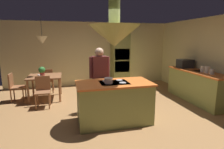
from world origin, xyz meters
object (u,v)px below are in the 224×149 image
Objects in this scene: oven_tower at (120,59)px; canister_tea at (203,69)px; kitchen_island at (114,102)px; microwave_on_counter at (185,64)px; potted_plant_on_table at (42,71)px; cup_on_table at (39,76)px; person_at_island at (100,75)px; canister_sugar at (207,70)px; canister_flour at (212,72)px; chair_facing_island at (43,89)px; chair_by_back_wall at (47,79)px; cooking_pot_on_cooktop at (108,81)px; chair_at_corner at (15,85)px; dining_table at (45,79)px.

oven_tower is 3.15m from canister_tea.
microwave_on_counter is at bearing 27.12° from kitchen_island.
cup_on_table is (-0.08, -0.16, -0.12)m from potted_plant_on_table.
cup_on_table is at bearing 145.15° from person_at_island.
canister_sugar is at bearing -5.45° from person_at_island.
canister_flour is (1.74, -2.99, -0.08)m from oven_tower.
microwave_on_counter is at bearing 13.50° from person_at_island.
chair_facing_island is 4.58m from microwave_on_counter.
canister_flour reaches higher than chair_by_back_wall.
cup_on_table is at bearing 134.60° from kitchen_island.
chair_by_back_wall is 5.14m from canister_sugar.
potted_plant_on_table is (-2.86, -1.22, -0.16)m from oven_tower.
microwave_on_counter is at bearing 90.00° from canister_flour.
canister_tea is 0.98× the size of cooking_pot_on_cooktop.
cup_on_table is at bearing 107.28° from chair_facing_island.
chair_facing_island is at bearing 134.94° from cooking_pot_on_cooktop.
canister_flour reaches higher than cup_on_table.
chair_at_corner is 5.64m from canister_tea.
cup_on_table is at bearing 165.02° from canister_tea.
dining_table is 0.31m from cup_on_table.
cooking_pot_on_cooktop is at bearing -166.06° from canister_tea.
cooking_pot_on_cooktop is (-3.00, -0.74, -0.01)m from canister_tea.
chair_facing_island and chair_at_corner have the same top height.
chair_by_back_wall is at bearing 90.00° from dining_table.
canister_tea is (5.42, -1.49, 0.52)m from chair_at_corner.
dining_table is at bearing -157.79° from oven_tower.
potted_plant_on_table is 2.69m from cooking_pot_on_cooktop.
canister_tea reaches higher than potted_plant_on_table.
cup_on_table is (-0.14, 0.45, 0.30)m from chair_facing_island.
kitchen_island reaches higher than chair_at_corner.
potted_plant_on_table is (-0.06, 0.61, 0.42)m from chair_facing_island.
kitchen_island is at bearing -45.40° from cup_on_table.
chair_at_corner is 0.83m from cup_on_table.
chair_facing_island is at bearing 170.02° from canister_tea.
potted_plant_on_table is 4.87m from canister_sugar.
canister_tea is at bearing -56.50° from oven_tower.
canister_sugar is (3.04, -0.29, 0.07)m from person_at_island.
oven_tower is at bearing 23.01° from potted_plant_on_table.
oven_tower is 3.06m from dining_table.
oven_tower is 7.27× the size of potted_plant_on_table.
chair_facing_island is 4.51× the size of canister_sugar.
kitchen_island is 1.94× the size of chair_facing_island.
cooking_pot_on_cooktop reaches higher than potted_plant_on_table.
canister_tea is (4.54, -1.49, 0.37)m from dining_table.
chair_at_corner is at bearing -162.74° from oven_tower.
oven_tower is 1.30× the size of person_at_island.
microwave_on_counter reaches higher than cooking_pot_on_cooktop.
chair_by_back_wall is 2.90× the size of potted_plant_on_table.
canister_tea is at bearing 90.00° from canister_sugar.
chair_by_back_wall is (0.00, 1.37, 0.00)m from chair_facing_island.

